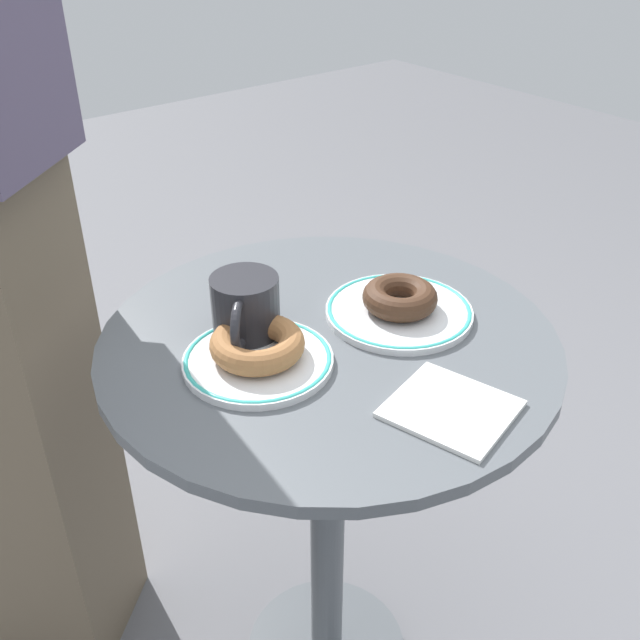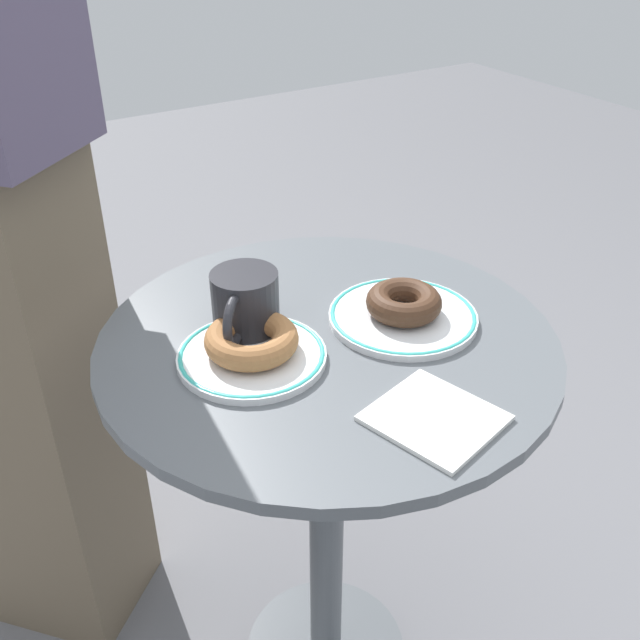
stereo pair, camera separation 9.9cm
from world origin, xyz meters
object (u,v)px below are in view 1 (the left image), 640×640
object	(u,v)px
plate_left	(258,360)
plate_right	(399,311)
coffee_mug	(245,310)
cafe_table	(328,448)
donut_chocolate	(400,297)
paper_napkin	(451,409)
donut_cinnamon	(257,344)

from	to	relation	value
plate_left	plate_right	distance (m)	0.23
coffee_mug	plate_right	bearing A→B (deg)	-22.24
cafe_table	plate_right	bearing A→B (deg)	-9.99
cafe_table	plate_left	xyz separation A→B (m)	(-0.11, 0.01, 0.21)
plate_right	donut_chocolate	xyz separation A→B (m)	(-0.00, 0.00, 0.02)
paper_napkin	coffee_mug	xyz separation A→B (m)	(-0.10, 0.28, 0.04)
plate_right	coffee_mug	xyz separation A→B (m)	(-0.20, 0.08, 0.04)
donut_cinnamon	paper_napkin	distance (m)	0.25
plate_left	donut_cinnamon	xyz separation A→B (m)	(0.00, 0.00, 0.02)
paper_napkin	coffee_mug	bearing A→B (deg)	110.12
donut_chocolate	coffee_mug	distance (m)	0.22
cafe_table	plate_left	world-z (taller)	plate_left
cafe_table	plate_right	world-z (taller)	plate_right
donut_cinnamon	paper_napkin	bearing A→B (deg)	-61.65
plate_left	donut_cinnamon	world-z (taller)	donut_cinnamon
donut_cinnamon	coffee_mug	bearing A→B (deg)	70.81
plate_right	paper_napkin	xyz separation A→B (m)	(-0.10, -0.19, -0.00)
paper_napkin	coffee_mug	size ratio (longest dim) A/B	1.20
plate_left	donut_chocolate	distance (m)	0.23
paper_napkin	donut_chocolate	bearing A→B (deg)	62.21
donut_chocolate	coffee_mug	bearing A→B (deg)	157.76
cafe_table	coffee_mug	xyz separation A→B (m)	(-0.09, 0.06, 0.25)
cafe_table	plate_right	xyz separation A→B (m)	(0.11, -0.02, 0.21)
donut_chocolate	plate_right	bearing A→B (deg)	0.00
plate_left	coffee_mug	world-z (taller)	coffee_mug
plate_left	donut_chocolate	size ratio (longest dim) A/B	1.83
plate_left	paper_napkin	distance (m)	0.25
plate_left	coffee_mug	distance (m)	0.07
cafe_table	donut_chocolate	distance (m)	0.26
cafe_table	plate_left	size ratio (longest dim) A/B	3.68
plate_left	coffee_mug	xyz separation A→B (m)	(0.02, 0.06, 0.04)
plate_right	paper_napkin	size ratio (longest dim) A/B	1.54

